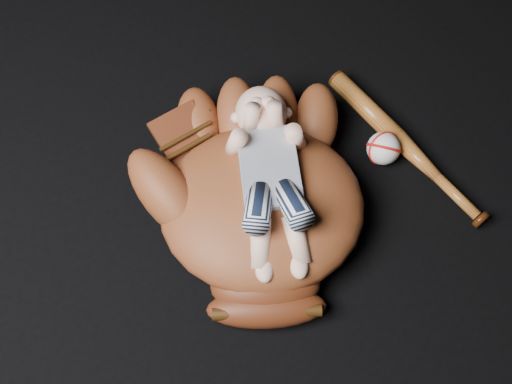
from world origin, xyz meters
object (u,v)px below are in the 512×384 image
at_px(newborn_baby, 271,182).
at_px(baseball_bat, 406,147).
at_px(baseball, 384,148).
at_px(baseball_glove, 262,201).

distance_m(newborn_baby, baseball_bat, 0.34).
xyz_separation_m(newborn_baby, baseball, (0.25, 0.10, -0.10)).
bearing_deg(baseball, newborn_baby, -159.06).
xyz_separation_m(baseball_glove, baseball, (0.27, 0.11, -0.05)).
bearing_deg(baseball, baseball_bat, 4.87).
height_order(newborn_baby, baseball_bat, newborn_baby).
bearing_deg(baseball_bat, newborn_baby, -161.64).
xyz_separation_m(baseball_bat, baseball, (-0.05, -0.00, 0.01)).
distance_m(newborn_baby, baseball, 0.29).
xyz_separation_m(baseball_glove, baseball_bat, (0.32, 0.11, -0.07)).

